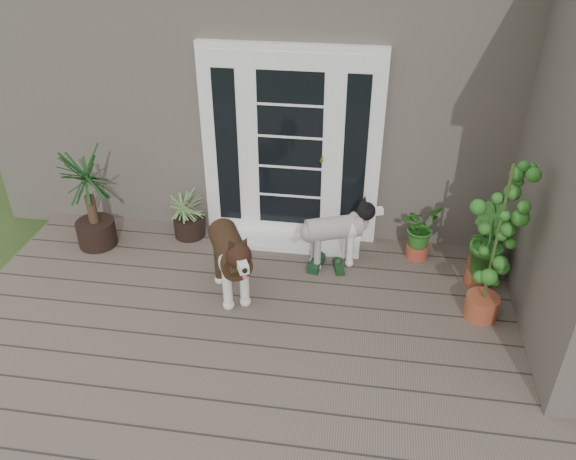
# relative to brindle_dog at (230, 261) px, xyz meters

# --- Properties ---
(deck) EXTENTS (6.20, 4.60, 0.12)m
(deck) POSITION_rel_brindle_dog_xyz_m (0.61, -1.02, -0.44)
(deck) COLOR #6B5B4C
(deck) RESTS_ON ground
(house_main) EXTENTS (7.40, 4.00, 3.10)m
(house_main) POSITION_rel_brindle_dog_xyz_m (0.61, 3.23, 1.05)
(house_main) COLOR #665E54
(house_main) RESTS_ON ground
(door_unit) EXTENTS (1.90, 0.14, 2.15)m
(door_unit) POSITION_rel_brindle_dog_xyz_m (0.41, 1.18, 0.69)
(door_unit) COLOR white
(door_unit) RESTS_ON deck
(door_step) EXTENTS (1.60, 0.40, 0.05)m
(door_step) POSITION_rel_brindle_dog_xyz_m (0.41, 0.98, -0.36)
(door_step) COLOR white
(door_step) RESTS_ON deck
(brindle_dog) EXTENTS (0.76, 1.00, 0.77)m
(brindle_dog) POSITION_rel_brindle_dog_xyz_m (0.00, 0.00, 0.00)
(brindle_dog) COLOR #3C2615
(brindle_dog) RESTS_ON deck
(white_dog) EXTENTS (0.84, 0.58, 0.64)m
(white_dog) POSITION_rel_brindle_dog_xyz_m (0.93, 0.66, -0.06)
(white_dog) COLOR silver
(white_dog) RESTS_ON deck
(spider_plant) EXTENTS (0.77, 0.77, 0.62)m
(spider_plant) POSITION_rel_brindle_dog_xyz_m (-0.73, 0.98, -0.07)
(spider_plant) COLOR #7A8F58
(spider_plant) RESTS_ON deck
(yucca) EXTENTS (0.95, 0.95, 1.15)m
(yucca) POSITION_rel_brindle_dog_xyz_m (-1.68, 0.64, 0.19)
(yucca) COLOR black
(yucca) RESTS_ON deck
(herb_a) EXTENTS (0.58, 0.58, 0.53)m
(herb_a) POSITION_rel_brindle_dog_xyz_m (1.82, 0.92, -0.12)
(herb_a) COLOR #1C651F
(herb_a) RESTS_ON deck
(herb_b) EXTENTS (0.53, 0.53, 0.67)m
(herb_b) POSITION_rel_brindle_dog_xyz_m (2.42, 0.53, -0.05)
(herb_b) COLOR #175119
(herb_b) RESTS_ON deck
(herb_c) EXTENTS (0.53, 0.53, 0.59)m
(herb_c) POSITION_rel_brindle_dog_xyz_m (2.47, 0.71, -0.09)
(herb_c) COLOR #225317
(herb_c) RESTS_ON deck
(sapling) EXTENTS (0.51, 0.51, 1.62)m
(sapling) POSITION_rel_brindle_dog_xyz_m (2.37, 0.01, 0.43)
(sapling) COLOR #2B611B
(sapling) RESTS_ON deck
(clog_left) EXTENTS (0.18, 0.29, 0.08)m
(clog_left) POSITION_rel_brindle_dog_xyz_m (1.01, 0.55, -0.34)
(clog_left) COLOR black
(clog_left) RESTS_ON deck
(clog_right) EXTENTS (0.23, 0.36, 0.10)m
(clog_right) POSITION_rel_brindle_dog_xyz_m (0.77, 0.57, -0.33)
(clog_right) COLOR #13311C
(clog_right) RESTS_ON deck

